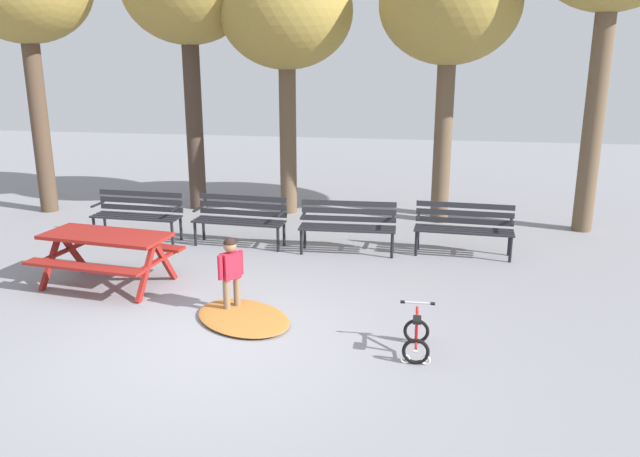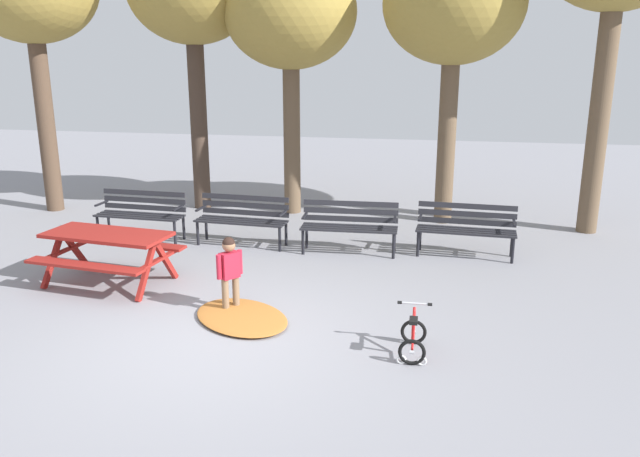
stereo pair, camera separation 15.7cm
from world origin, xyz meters
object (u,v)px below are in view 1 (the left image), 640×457
(park_bench_left, at_px, (241,216))
(park_bench_right, at_px, (348,223))
(park_bench_far_right, at_px, (464,225))
(kids_bicycle, at_px, (416,337))
(park_bench_far_left, at_px, (138,211))
(child_standing, at_px, (231,269))
(picnic_table, at_px, (106,246))

(park_bench_left, xyz_separation_m, park_bench_right, (1.89, -0.10, 0.00))
(park_bench_far_right, bearing_deg, kids_bicycle, -100.28)
(park_bench_far_right, bearing_deg, park_bench_far_left, -179.51)
(park_bench_far_left, xyz_separation_m, park_bench_right, (3.79, -0.13, 0.00))
(child_standing, bearing_deg, park_bench_far_left, 132.04)
(park_bench_left, relative_size, child_standing, 1.62)
(child_standing, bearing_deg, picnic_table, 162.37)
(picnic_table, xyz_separation_m, park_bench_far_left, (-0.58, 2.27, -0.08))
(park_bench_left, distance_m, park_bench_right, 1.89)
(park_bench_left, distance_m, park_bench_far_right, 3.80)
(park_bench_left, distance_m, child_standing, 2.98)
(picnic_table, relative_size, park_bench_far_left, 1.21)
(picnic_table, relative_size, child_standing, 1.95)
(child_standing, bearing_deg, park_bench_left, 104.15)
(park_bench_far_right, height_order, kids_bicycle, park_bench_far_right)
(kids_bicycle, bearing_deg, child_standing, 161.33)
(park_bench_left, relative_size, park_bench_right, 1.01)
(picnic_table, distance_m, park_bench_right, 3.86)
(picnic_table, bearing_deg, park_bench_far_left, 104.32)
(park_bench_far_right, bearing_deg, park_bench_right, -174.72)
(park_bench_right, distance_m, child_standing, 3.02)
(park_bench_right, height_order, kids_bicycle, park_bench_right)
(park_bench_left, xyz_separation_m, child_standing, (0.73, -2.89, 0.08))
(child_standing, height_order, kids_bicycle, child_standing)
(picnic_table, bearing_deg, kids_bicycle, -18.19)
(picnic_table, relative_size, park_bench_right, 1.21)
(picnic_table, height_order, park_bench_right, park_bench_right)
(park_bench_far_left, distance_m, park_bench_far_right, 5.70)
(park_bench_far_left, relative_size, park_bench_right, 1.00)
(park_bench_left, bearing_deg, park_bench_far_left, 179.19)
(park_bench_far_left, distance_m, child_standing, 3.93)
(park_bench_far_right, relative_size, child_standing, 1.62)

